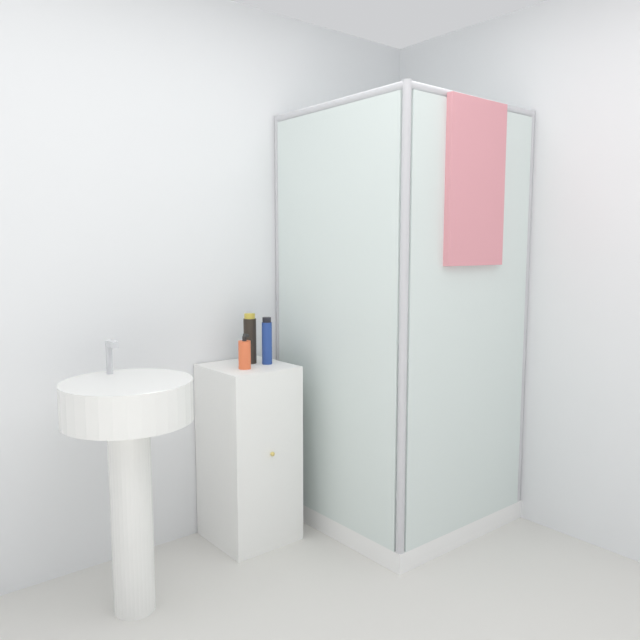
% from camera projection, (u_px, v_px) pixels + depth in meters
% --- Properties ---
extents(wall_back, '(6.40, 0.06, 2.50)m').
position_uv_depth(wall_back, '(123.00, 275.00, 2.69)').
color(wall_back, silver).
rests_on(wall_back, ground_plane).
extents(shower_enclosure, '(0.89, 0.92, 2.01)m').
position_uv_depth(shower_enclosure, '(402.00, 411.00, 3.07)').
color(shower_enclosure, white).
rests_on(shower_enclosure, ground_plane).
extents(vanity_cabinet, '(0.36, 0.39, 0.83)m').
position_uv_depth(vanity_cabinet, '(249.00, 452.00, 2.93)').
color(vanity_cabinet, white).
rests_on(vanity_cabinet, ground_plane).
extents(sink, '(0.47, 0.47, 1.02)m').
position_uv_depth(sink, '(129.00, 441.00, 2.30)').
color(sink, white).
rests_on(sink, ground_plane).
extents(soap_dispenser, '(0.06, 0.06, 0.16)m').
position_uv_depth(soap_dispenser, '(245.00, 354.00, 2.79)').
color(soap_dispenser, '#E5562D').
rests_on(soap_dispenser, vanity_cabinet).
extents(shampoo_bottle_tall_black, '(0.06, 0.06, 0.24)m').
position_uv_depth(shampoo_bottle_tall_black, '(250.00, 339.00, 2.92)').
color(shampoo_bottle_tall_black, black).
rests_on(shampoo_bottle_tall_black, vanity_cabinet).
extents(shampoo_bottle_blue, '(0.05, 0.05, 0.22)m').
position_uv_depth(shampoo_bottle_blue, '(267.00, 341.00, 2.90)').
color(shampoo_bottle_blue, navy).
rests_on(shampoo_bottle_blue, vanity_cabinet).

